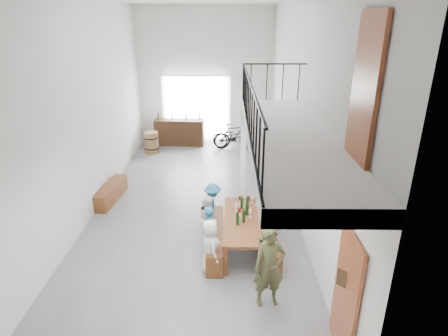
{
  "coord_description": "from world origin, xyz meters",
  "views": [
    {
      "loc": [
        0.89,
        -9.45,
        4.96
      ],
      "look_at": [
        0.81,
        -0.5,
        1.38
      ],
      "focal_mm": 30.0,
      "sensor_mm": 36.0,
      "label": 1
    }
  ],
  "objects_px": {
    "tasting_table": "(244,223)",
    "serving_counter": "(180,132)",
    "oak_barrel": "(151,143)",
    "host_standing": "(269,267)",
    "side_bench": "(111,193)",
    "bicycle_near": "(235,137)",
    "bench_inner": "(215,238)"
  },
  "relations": [
    {
      "from": "oak_barrel",
      "to": "serving_counter",
      "type": "distance_m",
      "value": 1.47
    },
    {
      "from": "serving_counter",
      "to": "bicycle_near",
      "type": "height_order",
      "value": "serving_counter"
    },
    {
      "from": "side_bench",
      "to": "host_standing",
      "type": "height_order",
      "value": "host_standing"
    },
    {
      "from": "side_bench",
      "to": "bicycle_near",
      "type": "distance_m",
      "value": 6.01
    },
    {
      "from": "host_standing",
      "to": "bicycle_near",
      "type": "height_order",
      "value": "host_standing"
    },
    {
      "from": "side_bench",
      "to": "oak_barrel",
      "type": "relative_size",
      "value": 2.01
    },
    {
      "from": "serving_counter",
      "to": "host_standing",
      "type": "relative_size",
      "value": 1.27
    },
    {
      "from": "tasting_table",
      "to": "oak_barrel",
      "type": "relative_size",
      "value": 2.6
    },
    {
      "from": "bicycle_near",
      "to": "tasting_table",
      "type": "bearing_deg",
      "value": -166.3
    },
    {
      "from": "bench_inner",
      "to": "side_bench",
      "type": "xyz_separation_m",
      "value": [
        -3.13,
        2.45,
        -0.02
      ]
    },
    {
      "from": "serving_counter",
      "to": "bicycle_near",
      "type": "bearing_deg",
      "value": -9.79
    },
    {
      "from": "side_bench",
      "to": "bicycle_near",
      "type": "bearing_deg",
      "value": 51.88
    },
    {
      "from": "tasting_table",
      "to": "bicycle_near",
      "type": "height_order",
      "value": "bicycle_near"
    },
    {
      "from": "tasting_table",
      "to": "bicycle_near",
      "type": "relative_size",
      "value": 1.18
    },
    {
      "from": "host_standing",
      "to": "bicycle_near",
      "type": "xyz_separation_m",
      "value": [
        -0.46,
        8.97,
        -0.31
      ]
    },
    {
      "from": "tasting_table",
      "to": "bicycle_near",
      "type": "distance_m",
      "value": 7.23
    },
    {
      "from": "bench_inner",
      "to": "host_standing",
      "type": "height_order",
      "value": "host_standing"
    },
    {
      "from": "side_bench",
      "to": "tasting_table",
      "type": "bearing_deg",
      "value": -33.67
    },
    {
      "from": "oak_barrel",
      "to": "side_bench",
      "type": "bearing_deg",
      "value": -95.45
    },
    {
      "from": "bicycle_near",
      "to": "oak_barrel",
      "type": "bearing_deg",
      "value": 112.43
    },
    {
      "from": "host_standing",
      "to": "bicycle_near",
      "type": "bearing_deg",
      "value": 82.23
    },
    {
      "from": "bench_inner",
      "to": "side_bench",
      "type": "bearing_deg",
      "value": 141.23
    },
    {
      "from": "bench_inner",
      "to": "side_bench",
      "type": "height_order",
      "value": "bench_inner"
    },
    {
      "from": "side_bench",
      "to": "serving_counter",
      "type": "height_order",
      "value": "serving_counter"
    },
    {
      "from": "host_standing",
      "to": "oak_barrel",
      "type": "bearing_deg",
      "value": 103.35
    },
    {
      "from": "bench_inner",
      "to": "oak_barrel",
      "type": "distance_m",
      "value": 7.18
    },
    {
      "from": "oak_barrel",
      "to": "host_standing",
      "type": "relative_size",
      "value": 0.53
    },
    {
      "from": "tasting_table",
      "to": "serving_counter",
      "type": "distance_m",
      "value": 8.12
    },
    {
      "from": "tasting_table",
      "to": "serving_counter",
      "type": "height_order",
      "value": "serving_counter"
    },
    {
      "from": "serving_counter",
      "to": "host_standing",
      "type": "xyz_separation_m",
      "value": [
        2.77,
        -9.51,
        0.26
      ]
    },
    {
      "from": "oak_barrel",
      "to": "bicycle_near",
      "type": "xyz_separation_m",
      "value": [
        3.31,
        0.54,
        0.07
      ]
    },
    {
      "from": "side_bench",
      "to": "oak_barrel",
      "type": "xyz_separation_m",
      "value": [
        0.4,
        4.18,
        0.18
      ]
    }
  ]
}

